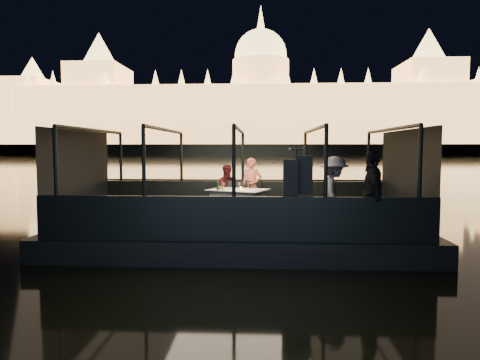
{
  "coord_description": "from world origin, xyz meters",
  "views": [
    {
      "loc": [
        0.54,
        -10.4,
        2.34
      ],
      "look_at": [
        0.0,
        0.4,
        1.55
      ],
      "focal_mm": 32.0,
      "sensor_mm": 36.0,
      "label": 1
    }
  ],
  "objects_px": {
    "person_man_maroon": "(228,187)",
    "wine_bottle": "(218,184)",
    "chair_port_right": "(252,199)",
    "chair_port_left": "(235,199)",
    "coat_stand": "(296,195)",
    "dining_table_central": "(238,204)",
    "passenger_stripe": "(334,194)",
    "person_woman_coral": "(252,188)",
    "passenger_dark": "(372,197)"
  },
  "relations": [
    {
      "from": "chair_port_left",
      "to": "wine_bottle",
      "type": "xyz_separation_m",
      "value": [
        -0.41,
        -0.72,
        0.47
      ]
    },
    {
      "from": "chair_port_right",
      "to": "coat_stand",
      "type": "xyz_separation_m",
      "value": [
        0.96,
        -3.1,
        0.45
      ]
    },
    {
      "from": "coat_stand",
      "to": "wine_bottle",
      "type": "distance_m",
      "value": 3.0
    },
    {
      "from": "coat_stand",
      "to": "person_woman_coral",
      "type": "height_order",
      "value": "coat_stand"
    },
    {
      "from": "passenger_dark",
      "to": "wine_bottle",
      "type": "xyz_separation_m",
      "value": [
        -3.39,
        2.23,
        0.06
      ]
    },
    {
      "from": "chair_port_left",
      "to": "chair_port_right",
      "type": "relative_size",
      "value": 1.01
    },
    {
      "from": "person_woman_coral",
      "to": "passenger_dark",
      "type": "bearing_deg",
      "value": -49.85
    },
    {
      "from": "coat_stand",
      "to": "dining_table_central",
      "type": "bearing_deg",
      "value": 116.67
    },
    {
      "from": "passenger_stripe",
      "to": "person_man_maroon",
      "type": "bearing_deg",
      "value": 50.09
    },
    {
      "from": "person_man_maroon",
      "to": "wine_bottle",
      "type": "bearing_deg",
      "value": -112.98
    },
    {
      "from": "person_woman_coral",
      "to": "passenger_dark",
      "type": "distance_m",
      "value": 4.09
    },
    {
      "from": "person_woman_coral",
      "to": "passenger_dark",
      "type": "xyz_separation_m",
      "value": [
        2.53,
        -3.22,
        0.1
      ]
    },
    {
      "from": "chair_port_right",
      "to": "person_man_maroon",
      "type": "relative_size",
      "value": 0.66
    },
    {
      "from": "passenger_stripe",
      "to": "passenger_dark",
      "type": "bearing_deg",
      "value": -129.21
    },
    {
      "from": "dining_table_central",
      "to": "passenger_dark",
      "type": "relative_size",
      "value": 0.8
    },
    {
      "from": "chair_port_right",
      "to": "person_man_maroon",
      "type": "height_order",
      "value": "person_man_maroon"
    },
    {
      "from": "dining_table_central",
      "to": "passenger_stripe",
      "type": "bearing_deg",
      "value": -39.8
    },
    {
      "from": "person_man_maroon",
      "to": "coat_stand",
      "type": "bearing_deg",
      "value": -75.56
    },
    {
      "from": "dining_table_central",
      "to": "person_man_maroon",
      "type": "xyz_separation_m",
      "value": [
        -0.31,
        0.72,
        0.36
      ]
    },
    {
      "from": "dining_table_central",
      "to": "chair_port_right",
      "type": "bearing_deg",
      "value": 51.05
    },
    {
      "from": "dining_table_central",
      "to": "chair_port_right",
      "type": "height_order",
      "value": "chair_port_right"
    },
    {
      "from": "dining_table_central",
      "to": "passenger_dark",
      "type": "xyz_separation_m",
      "value": [
        2.87,
        -2.5,
        0.47
      ]
    },
    {
      "from": "chair_port_left",
      "to": "person_woman_coral",
      "type": "height_order",
      "value": "person_woman_coral"
    },
    {
      "from": "passenger_stripe",
      "to": "passenger_dark",
      "type": "height_order",
      "value": "passenger_dark"
    },
    {
      "from": "dining_table_central",
      "to": "chair_port_right",
      "type": "distance_m",
      "value": 0.59
    },
    {
      "from": "coat_stand",
      "to": "person_woman_coral",
      "type": "bearing_deg",
      "value": 106.28
    },
    {
      "from": "chair_port_left",
      "to": "wine_bottle",
      "type": "bearing_deg",
      "value": -105.36
    },
    {
      "from": "wine_bottle",
      "to": "chair_port_left",
      "type": "bearing_deg",
      "value": 60.49
    },
    {
      "from": "chair_port_right",
      "to": "person_man_maroon",
      "type": "distance_m",
      "value": 0.79
    },
    {
      "from": "chair_port_left",
      "to": "coat_stand",
      "type": "distance_m",
      "value": 3.44
    },
    {
      "from": "chair_port_left",
      "to": "person_woman_coral",
      "type": "bearing_deg",
      "value": 44.95
    },
    {
      "from": "wine_bottle",
      "to": "chair_port_right",
      "type": "bearing_deg",
      "value": 39.37
    },
    {
      "from": "chair_port_right",
      "to": "person_woman_coral",
      "type": "distance_m",
      "value": 0.4
    },
    {
      "from": "person_man_maroon",
      "to": "wine_bottle",
      "type": "height_order",
      "value": "person_man_maroon"
    },
    {
      "from": "person_man_maroon",
      "to": "passenger_stripe",
      "type": "bearing_deg",
      "value": -56.98
    },
    {
      "from": "chair_port_right",
      "to": "coat_stand",
      "type": "distance_m",
      "value": 3.27
    },
    {
      "from": "chair_port_left",
      "to": "person_woman_coral",
      "type": "distance_m",
      "value": 0.61
    },
    {
      "from": "coat_stand",
      "to": "wine_bottle",
      "type": "relative_size",
      "value": 6.58
    },
    {
      "from": "chair_port_left",
      "to": "coat_stand",
      "type": "xyz_separation_m",
      "value": [
        1.43,
        -3.09,
        0.45
      ]
    },
    {
      "from": "chair_port_left",
      "to": "passenger_stripe",
      "type": "bearing_deg",
      "value": -30.51
    },
    {
      "from": "passenger_stripe",
      "to": "wine_bottle",
      "type": "relative_size",
      "value": 5.87
    },
    {
      "from": "passenger_dark",
      "to": "dining_table_central",
      "type": "bearing_deg",
      "value": -128.85
    },
    {
      "from": "passenger_stripe",
      "to": "passenger_dark",
      "type": "xyz_separation_m",
      "value": [
        0.66,
        -0.65,
        0.0
      ]
    },
    {
      "from": "person_woman_coral",
      "to": "person_man_maroon",
      "type": "height_order",
      "value": "person_woman_coral"
    },
    {
      "from": "dining_table_central",
      "to": "person_man_maroon",
      "type": "relative_size",
      "value": 1.04
    },
    {
      "from": "person_man_maroon",
      "to": "passenger_dark",
      "type": "height_order",
      "value": "passenger_dark"
    },
    {
      "from": "dining_table_central",
      "to": "person_woman_coral",
      "type": "relative_size",
      "value": 0.91
    },
    {
      "from": "passenger_stripe",
      "to": "wine_bottle",
      "type": "bearing_deg",
      "value": 65.45
    },
    {
      "from": "person_man_maroon",
      "to": "passenger_stripe",
      "type": "relative_size",
      "value": 0.82
    },
    {
      "from": "coat_stand",
      "to": "person_man_maroon",
      "type": "distance_m",
      "value": 3.74
    }
  ]
}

